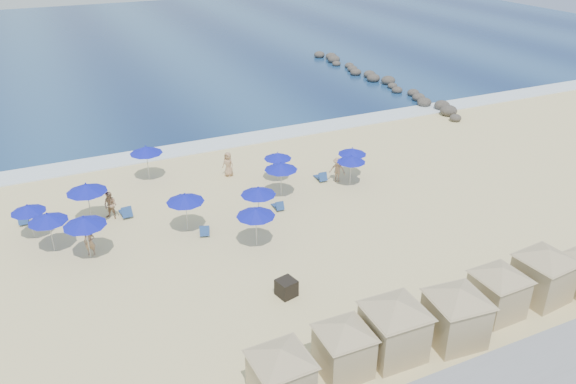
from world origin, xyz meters
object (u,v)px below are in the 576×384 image
at_px(beachgoer_0, 90,242).
at_px(umbrella_4, 146,150).
at_px(cabana_4, 499,285).
at_px(cabana_2, 395,320).
at_px(umbrella_5, 185,198).
at_px(umbrella_11, 351,159).
at_px(umbrella_1, 48,218).
at_px(umbrella_0, 28,209).
at_px(cabana_0, 281,368).
at_px(cabana_1, 344,341).
at_px(umbrella_7, 281,166).
at_px(umbrella_9, 278,156).
at_px(trash_bin, 286,288).
at_px(umbrella_6, 256,212).
at_px(rock_jetty, 378,80).
at_px(beachgoer_3, 228,164).
at_px(cabana_5, 545,268).
at_px(umbrella_3, 84,221).
at_px(umbrella_8, 258,191).
at_px(umbrella_10, 352,151).
at_px(beachgoer_2, 337,170).
at_px(beachgoer_1, 110,205).
at_px(cabana_3, 457,308).

bearing_deg(beachgoer_0, umbrella_4, 82.24).
bearing_deg(cabana_4, cabana_2, -177.89).
distance_m(umbrella_5, umbrella_11, 11.42).
distance_m(cabana_4, umbrella_1, 22.29).
bearing_deg(cabana_4, umbrella_0, 139.49).
xyz_separation_m(cabana_0, cabana_1, (2.81, 0.34, -0.07)).
distance_m(umbrella_7, umbrella_9, 2.27).
distance_m(trash_bin, beachgoer_0, 10.83).
bearing_deg(umbrella_7, umbrella_6, -126.95).
xyz_separation_m(cabana_1, beachgoer_0, (-7.80, 12.79, -0.68)).
bearing_deg(umbrella_7, beachgoer_0, -170.47).
relative_size(rock_jetty, beachgoer_3, 15.61).
bearing_deg(rock_jetty, umbrella_4, -153.45).
bearing_deg(umbrella_1, beachgoer_3, 23.57).
xyz_separation_m(cabana_5, umbrella_4, (-13.64, 20.58, 0.47)).
bearing_deg(umbrella_6, umbrella_7, 53.05).
height_order(umbrella_0, umbrella_3, umbrella_3).
bearing_deg(umbrella_4, beachgoer_3, -18.72).
bearing_deg(rock_jetty, cabana_1, -125.05).
bearing_deg(cabana_2, umbrella_5, 110.28).
relative_size(umbrella_8, umbrella_10, 1.06).
xyz_separation_m(umbrella_0, umbrella_9, (15.20, 1.02, -0.01)).
bearing_deg(rock_jetty, beachgoer_2, -129.49).
relative_size(umbrella_6, beachgoer_2, 1.39).
height_order(beachgoer_1, beachgoer_2, beachgoer_2).
bearing_deg(beachgoer_3, cabana_4, -18.78).
bearing_deg(cabana_5, cabana_4, -179.83).
height_order(rock_jetty, beachgoer_2, beachgoer_2).
height_order(cabana_1, umbrella_11, cabana_1).
xyz_separation_m(cabana_0, cabana_4, (10.74, 0.54, 0.00)).
xyz_separation_m(cabana_3, umbrella_5, (-7.61, 13.44, 0.43)).
relative_size(rock_jetty, umbrella_3, 10.67).
relative_size(cabana_2, umbrella_6, 1.99).
bearing_deg(cabana_0, trash_bin, 63.39).
height_order(umbrella_0, umbrella_7, umbrella_7).
height_order(cabana_4, beachgoer_1, cabana_4).
relative_size(umbrella_9, umbrella_11, 0.98).
xyz_separation_m(cabana_0, beachgoer_2, (11.10, 15.51, -0.69)).
height_order(trash_bin, umbrella_0, umbrella_0).
xyz_separation_m(cabana_5, umbrella_9, (-5.88, 16.71, 0.15)).
bearing_deg(beachgoer_1, umbrella_6, -4.48).
bearing_deg(cabana_4, umbrella_5, 129.17).
relative_size(cabana_5, umbrella_7, 1.94).
distance_m(cabana_2, umbrella_1, 18.36).
relative_size(umbrella_8, beachgoer_2, 1.36).
bearing_deg(umbrella_4, umbrella_9, -26.49).
bearing_deg(umbrella_10, cabana_4, -95.93).
bearing_deg(cabana_4, trash_bin, 147.09).
relative_size(trash_bin, umbrella_4, 0.34).
bearing_deg(beachgoer_2, umbrella_0, -142.25).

